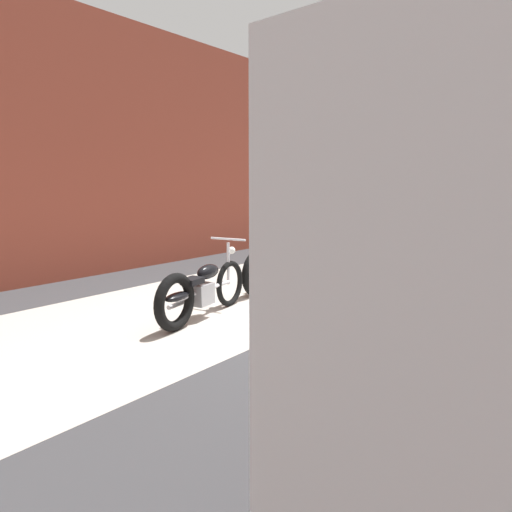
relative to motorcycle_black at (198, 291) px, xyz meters
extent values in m
plane|color=#38383A|center=(1.22, -1.22, -0.40)|extent=(80.00, 80.00, 0.00)
cube|color=#B2ADA3|center=(1.22, 0.53, -0.40)|extent=(36.00, 3.50, 0.01)
cube|color=brown|center=(1.22, 3.98, 2.13)|extent=(36.00, 0.50, 5.05)
torus|color=black|center=(0.79, 0.15, -0.06)|extent=(0.68, 0.21, 0.68)
torus|color=black|center=(-0.48, -0.10, -0.03)|extent=(0.74, 0.27, 0.73)
cylinder|color=silver|center=(0.15, 0.03, -0.02)|extent=(1.22, 0.29, 0.06)
cube|color=#99999E|center=(0.08, 0.01, -0.06)|extent=(0.36, 0.28, 0.28)
ellipsoid|color=black|center=(0.23, 0.04, 0.22)|extent=(0.47, 0.27, 0.20)
ellipsoid|color=black|center=(-0.43, -0.09, 0.03)|extent=(0.47, 0.26, 0.10)
cube|color=black|center=(-0.12, -0.03, 0.16)|extent=(0.31, 0.25, 0.08)
cylinder|color=silver|center=(0.75, 0.15, 0.25)|extent=(0.05, 0.05, 0.62)
cylinder|color=silver|center=(0.75, 0.15, 0.61)|extent=(0.14, 0.58, 0.03)
sphere|color=white|center=(0.85, 0.17, 0.43)|extent=(0.11, 0.11, 0.11)
cylinder|color=silver|center=(-0.19, 0.11, -0.14)|extent=(0.55, 0.17, 0.06)
torus|color=black|center=(2.80, 0.44, -0.06)|extent=(0.68, 0.18, 0.68)
torus|color=black|center=(1.51, 0.25, -0.03)|extent=(0.74, 0.23, 0.73)
cylinder|color=silver|center=(2.15, 0.34, -0.02)|extent=(1.23, 0.23, 0.06)
cube|color=#99999E|center=(2.08, 0.33, -0.06)|extent=(0.35, 0.26, 0.28)
ellipsoid|color=orange|center=(2.23, 0.35, 0.22)|extent=(0.46, 0.25, 0.20)
ellipsoid|color=orange|center=(1.56, 0.26, 0.03)|extent=(0.46, 0.24, 0.10)
cube|color=black|center=(1.88, 0.30, 0.16)|extent=(0.31, 0.24, 0.08)
cylinder|color=silver|center=(2.76, 0.43, 0.25)|extent=(0.05, 0.05, 0.62)
cylinder|color=silver|center=(2.76, 0.43, 0.61)|extent=(0.12, 0.58, 0.03)
sphere|color=white|center=(2.86, 0.44, 0.43)|extent=(0.11, 0.11, 0.11)
cylinder|color=silver|center=(1.82, 0.44, -0.14)|extent=(0.55, 0.14, 0.06)
cylinder|color=black|center=(-2.11, -3.77, 0.05)|extent=(0.91, 0.31, 0.90)
cube|color=red|center=(-1.01, -3.65, 0.99)|extent=(3.60, 0.14, 0.44)
cylinder|color=red|center=(5.03, -0.47, -0.05)|extent=(0.22, 0.22, 0.70)
sphere|color=red|center=(5.03, -0.47, 0.34)|extent=(0.20, 0.20, 0.20)
camera|label=1|loc=(-3.99, -4.24, 1.42)|focal=31.37mm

